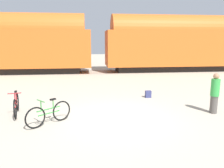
{
  "coord_description": "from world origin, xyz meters",
  "views": [
    {
      "loc": [
        -1.07,
        -7.57,
        2.74
      ],
      "look_at": [
        -0.11,
        0.76,
        1.1
      ],
      "focal_mm": 35.0,
      "sensor_mm": 36.0,
      "label": 1
    }
  ],
  "objects_px": {
    "bicycle_green": "(49,113)",
    "bicycle_maroon": "(16,105)",
    "freight_train": "(98,42)",
    "backpack": "(148,94)",
    "person_in_green": "(215,93)"
  },
  "relations": [
    {
      "from": "bicycle_maroon",
      "to": "person_in_green",
      "type": "bearing_deg",
      "value": -5.28
    },
    {
      "from": "bicycle_green",
      "to": "bicycle_maroon",
      "type": "relative_size",
      "value": 0.76
    },
    {
      "from": "freight_train",
      "to": "backpack",
      "type": "xyz_separation_m",
      "value": [
        1.92,
        -9.49,
        -2.5
      ]
    },
    {
      "from": "freight_train",
      "to": "backpack",
      "type": "bearing_deg",
      "value": -78.55
    },
    {
      "from": "bicycle_maroon",
      "to": "backpack",
      "type": "relative_size",
      "value": 5.14
    },
    {
      "from": "freight_train",
      "to": "backpack",
      "type": "distance_m",
      "value": 10.0
    },
    {
      "from": "freight_train",
      "to": "bicycle_green",
      "type": "height_order",
      "value": "freight_train"
    },
    {
      "from": "bicycle_green",
      "to": "bicycle_maroon",
      "type": "xyz_separation_m",
      "value": [
        -1.4,
        1.16,
        0.01
      ]
    },
    {
      "from": "bicycle_green",
      "to": "backpack",
      "type": "distance_m",
      "value": 5.28
    },
    {
      "from": "freight_train",
      "to": "bicycle_green",
      "type": "distance_m",
      "value": 13.0
    },
    {
      "from": "bicycle_maroon",
      "to": "backpack",
      "type": "height_order",
      "value": "bicycle_maroon"
    },
    {
      "from": "bicycle_green",
      "to": "bicycle_maroon",
      "type": "distance_m",
      "value": 1.82
    },
    {
      "from": "backpack",
      "to": "person_in_green",
      "type": "bearing_deg",
      "value": -54.7
    },
    {
      "from": "freight_train",
      "to": "person_in_green",
      "type": "xyz_separation_m",
      "value": [
        3.78,
        -12.11,
        -1.88
      ]
    },
    {
      "from": "freight_train",
      "to": "person_in_green",
      "type": "bearing_deg",
      "value": -72.68
    }
  ]
}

